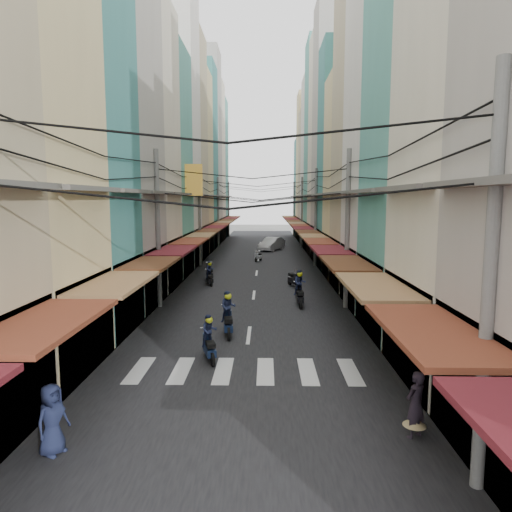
# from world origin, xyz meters

# --- Properties ---
(ground) EXTENTS (160.00, 160.00, 0.00)m
(ground) POSITION_xyz_m (0.00, 0.00, 0.00)
(ground) COLOR #62625D
(ground) RESTS_ON ground
(road) EXTENTS (10.00, 80.00, 0.02)m
(road) POSITION_xyz_m (0.00, 20.00, 0.01)
(road) COLOR black
(road) RESTS_ON ground
(sidewalk_left) EXTENTS (3.00, 80.00, 0.06)m
(sidewalk_left) POSITION_xyz_m (-6.50, 20.00, 0.03)
(sidewalk_left) COLOR slate
(sidewalk_left) RESTS_ON ground
(sidewalk_right) EXTENTS (3.00, 80.00, 0.06)m
(sidewalk_right) POSITION_xyz_m (6.50, 20.00, 0.03)
(sidewalk_right) COLOR slate
(sidewalk_right) RESTS_ON ground
(crosswalk) EXTENTS (7.55, 2.40, 0.01)m
(crosswalk) POSITION_xyz_m (-0.00, -6.00, 0.03)
(crosswalk) COLOR silver
(crosswalk) RESTS_ON ground
(building_row_left) EXTENTS (7.80, 67.67, 23.70)m
(building_row_left) POSITION_xyz_m (-7.92, 16.56, 9.78)
(building_row_left) COLOR silver
(building_row_left) RESTS_ON ground
(building_row_right) EXTENTS (7.80, 68.98, 22.59)m
(building_row_right) POSITION_xyz_m (7.92, 16.45, 9.41)
(building_row_right) COLOR teal
(building_row_right) RESTS_ON ground
(utility_poles) EXTENTS (10.20, 66.13, 8.20)m
(utility_poles) POSITION_xyz_m (0.00, 15.01, 6.59)
(utility_poles) COLOR slate
(utility_poles) RESTS_ON ground
(white_car) EXTENTS (5.42, 3.82, 1.78)m
(white_car) POSITION_xyz_m (1.36, 29.68, 0.00)
(white_car) COLOR silver
(white_car) RESTS_ON ground
(bicycle) EXTENTS (1.78, 1.27, 1.15)m
(bicycle) POSITION_xyz_m (7.50, 1.11, 0.00)
(bicycle) COLOR black
(bicycle) RESTS_ON ground
(moving_scooters) EXTENTS (6.18, 27.24, 1.92)m
(moving_scooters) POSITION_xyz_m (-0.27, 4.20, 0.53)
(moving_scooters) COLOR black
(moving_scooters) RESTS_ON ground
(parked_scooters) EXTENTS (12.84, 15.39, 0.97)m
(parked_scooters) POSITION_xyz_m (3.93, -4.50, 0.46)
(parked_scooters) COLOR black
(parked_scooters) RESTS_ON ground
(pedestrians) EXTENTS (12.17, 22.78, 2.20)m
(pedestrians) POSITION_xyz_m (-4.49, 1.56, 1.03)
(pedestrians) COLOR #261D27
(pedestrians) RESTS_ON ground
(market_umbrella) EXTENTS (2.02, 2.02, 2.13)m
(market_umbrella) POSITION_xyz_m (6.17, -1.20, 1.88)
(market_umbrella) COLOR #B2B2B7
(market_umbrella) RESTS_ON ground
(traffic_sign) EXTENTS (0.10, 0.69, 3.15)m
(traffic_sign) POSITION_xyz_m (5.43, 0.47, 2.32)
(traffic_sign) COLOR slate
(traffic_sign) RESTS_ON ground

